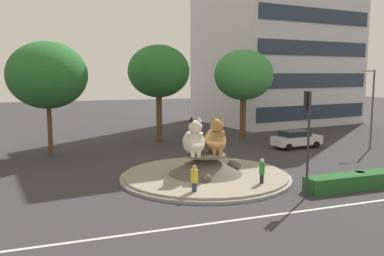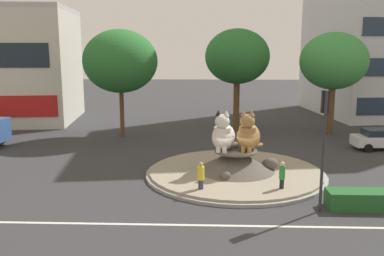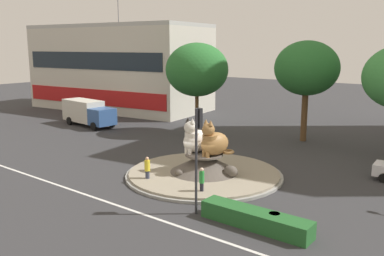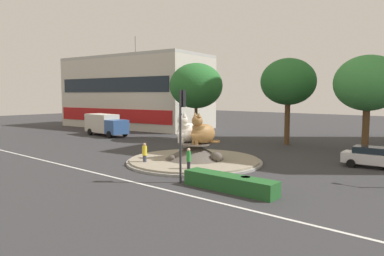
# 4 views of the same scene
# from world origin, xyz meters

# --- Properties ---
(ground_plane) EXTENTS (160.00, 160.00, 0.00)m
(ground_plane) POSITION_xyz_m (0.00, 0.00, 0.00)
(ground_plane) COLOR #333335
(lane_centreline) EXTENTS (112.00, 0.20, 0.01)m
(lane_centreline) POSITION_xyz_m (0.00, -7.55, 0.00)
(lane_centreline) COLOR silver
(lane_centreline) RESTS_ON ground
(roundabout_island) EXTENTS (11.02, 11.02, 1.59)m
(roundabout_island) POSITION_xyz_m (0.02, -0.00, 0.52)
(roundabout_island) COLOR gray
(roundabout_island) RESTS_ON ground
(cat_statue_white) EXTENTS (1.89, 2.51, 2.54)m
(cat_statue_white) POSITION_xyz_m (-0.77, 0.01, 2.52)
(cat_statue_white) COLOR silver
(cat_statue_white) RESTS_ON roundabout_island
(cat_statue_tabby) EXTENTS (2.07, 2.61, 2.56)m
(cat_statue_tabby) POSITION_xyz_m (0.74, 0.07, 2.53)
(cat_statue_tabby) COLOR #9E703D
(cat_statue_tabby) RESTS_ON roundabout_island
(traffic_light_mast) EXTENTS (0.33, 0.46, 5.82)m
(traffic_light_mast) POSITION_xyz_m (3.68, -5.62, 4.01)
(traffic_light_mast) COLOR #2D2D33
(traffic_light_mast) RESTS_ON ground
(shophouse_block) EXTENTS (26.34, 14.15, 15.27)m
(shophouse_block) POSITION_xyz_m (-28.72, 18.52, 5.93)
(shophouse_block) COLOR beige
(shophouse_block) RESTS_ON ground
(clipped_hedge_strip) EXTENTS (5.91, 1.20, 0.90)m
(clipped_hedge_strip) POSITION_xyz_m (7.08, -5.27, 0.45)
(clipped_hedge_strip) COLOR #235B28
(clipped_hedge_strip) RESTS_ON ground
(broadleaf_tree_behind_island) EXTENTS (6.01, 6.01, 9.51)m
(broadleaf_tree_behind_island) POSITION_xyz_m (1.00, 14.78, 6.92)
(broadleaf_tree_behind_island) COLOR brown
(broadleaf_tree_behind_island) RESTS_ON ground
(second_tree_near_tower) EXTENTS (6.42, 6.42, 9.34)m
(second_tree_near_tower) POSITION_xyz_m (-9.28, 11.33, 6.60)
(second_tree_near_tower) COLOR brown
(second_tree_near_tower) RESTS_ON ground
(pedestrian_yellow_shirt) EXTENTS (0.37, 0.37, 1.80)m
(pedestrian_yellow_shirt) POSITION_xyz_m (-2.08, -3.55, 0.95)
(pedestrian_yellow_shirt) COLOR #33384C
(pedestrian_yellow_shirt) RESTS_ON ground
(pedestrian_green_shirt) EXTENTS (0.31, 0.31, 1.80)m
(pedestrian_green_shirt) POSITION_xyz_m (2.26, -3.31, 0.97)
(pedestrian_green_shirt) COLOR black
(pedestrian_green_shirt) RESTS_ON ground
(delivery_box_truck) EXTENTS (7.62, 3.18, 2.88)m
(delivery_box_truck) POSITION_xyz_m (-21.62, 6.96, 1.56)
(delivery_box_truck) COLOR #335693
(delivery_box_truck) RESTS_ON ground
(litter_bin) EXTENTS (0.56, 0.56, 0.90)m
(litter_bin) POSITION_xyz_m (7.99, -4.99, 0.45)
(litter_bin) COLOR #2D4233
(litter_bin) RESTS_ON ground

